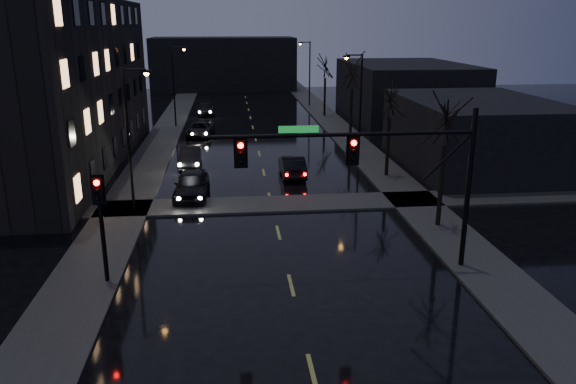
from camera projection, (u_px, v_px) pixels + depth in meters
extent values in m
cube|color=#2D2D2B|center=(158.00, 147.00, 47.74)|extent=(3.00, 140.00, 0.12)
cube|color=#2D2D2B|center=(354.00, 143.00, 49.42)|extent=(3.00, 140.00, 0.12)
cube|color=#2D2D2B|center=(272.00, 204.00, 32.88)|extent=(40.00, 3.00, 0.12)
cube|color=black|center=(31.00, 84.00, 40.46)|extent=(12.00, 30.00, 12.00)
cube|color=black|center=(476.00, 134.00, 40.84)|extent=(10.00, 14.00, 5.00)
cube|color=black|center=(405.00, 91.00, 61.78)|extent=(12.00, 18.00, 6.00)
cube|color=black|center=(224.00, 64.00, 88.05)|extent=(22.00, 10.00, 8.00)
cylinder|color=black|center=(468.00, 191.00, 23.59)|extent=(0.22, 0.22, 7.00)
cylinder|color=black|center=(341.00, 135.00, 22.31)|extent=(11.00, 0.16, 0.16)
cylinder|color=black|center=(448.00, 156.00, 23.05)|extent=(2.05, 0.10, 2.05)
cube|color=#0C591E|center=(299.00, 129.00, 22.07)|extent=(1.60, 0.04, 0.28)
cube|color=black|center=(241.00, 153.00, 22.11)|extent=(0.35, 0.28, 1.05)
sphere|color=#FF0705|center=(241.00, 146.00, 21.86)|extent=(0.22, 0.22, 0.22)
cube|color=black|center=(353.00, 150.00, 22.55)|extent=(0.35, 0.28, 1.05)
sphere|color=#FF0705|center=(354.00, 143.00, 22.31)|extent=(0.22, 0.22, 0.22)
cylinder|color=black|center=(103.00, 233.00, 22.47)|extent=(0.18, 0.18, 4.40)
cube|color=black|center=(98.00, 190.00, 21.95)|extent=(0.35, 0.28, 1.05)
sphere|color=#FF0705|center=(96.00, 183.00, 21.70)|extent=(0.22, 0.22, 0.22)
cylinder|color=black|center=(441.00, 186.00, 28.80)|extent=(0.24, 0.24, 4.40)
cylinder|color=black|center=(388.00, 148.00, 38.36)|extent=(0.24, 0.24, 4.12)
cylinder|color=black|center=(351.00, 116.00, 49.70)|extent=(0.24, 0.24, 4.68)
cylinder|color=black|center=(325.00, 97.00, 63.08)|extent=(0.24, 0.24, 4.29)
cylinder|color=black|center=(129.00, 143.00, 30.48)|extent=(0.16, 0.16, 8.00)
cylinder|color=black|center=(134.00, 70.00, 29.41)|extent=(1.20, 0.10, 0.10)
cube|color=black|center=(146.00, 71.00, 29.49)|extent=(0.50, 0.25, 0.15)
sphere|color=orange|center=(146.00, 73.00, 29.52)|extent=(0.28, 0.28, 0.28)
cylinder|color=black|center=(174.00, 87.00, 56.17)|extent=(0.16, 0.16, 8.00)
cylinder|color=black|center=(178.00, 47.00, 55.10)|extent=(1.20, 0.10, 0.10)
cube|color=black|center=(184.00, 48.00, 55.19)|extent=(0.50, 0.25, 0.15)
sphere|color=orange|center=(184.00, 49.00, 55.22)|extent=(0.28, 0.28, 0.28)
cylinder|color=black|center=(360.00, 107.00, 43.44)|extent=(0.16, 0.16, 8.00)
cylinder|color=black|center=(354.00, 55.00, 42.25)|extent=(1.20, 0.10, 0.10)
cube|color=black|center=(347.00, 56.00, 42.22)|extent=(0.50, 0.25, 0.15)
sphere|color=orange|center=(347.00, 58.00, 42.25)|extent=(0.28, 0.28, 0.28)
cylinder|color=black|center=(310.00, 74.00, 70.09)|extent=(0.16, 0.16, 8.00)
cylinder|color=black|center=(305.00, 42.00, 68.90)|extent=(1.20, 0.10, 0.10)
cube|color=black|center=(300.00, 43.00, 68.87)|extent=(0.50, 0.25, 0.15)
sphere|color=orange|center=(300.00, 44.00, 68.89)|extent=(0.28, 0.28, 0.28)
imported|color=black|center=(192.00, 184.00, 34.08)|extent=(2.18, 4.95, 1.66)
imported|color=black|center=(190.00, 156.00, 41.64)|extent=(1.55, 4.38, 1.44)
imported|color=black|center=(200.00, 129.00, 52.47)|extent=(2.72, 5.00, 1.33)
imported|color=black|center=(206.00, 109.00, 64.68)|extent=(2.36, 5.01, 1.41)
imported|color=black|center=(292.00, 166.00, 38.84)|extent=(1.57, 4.46, 1.47)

